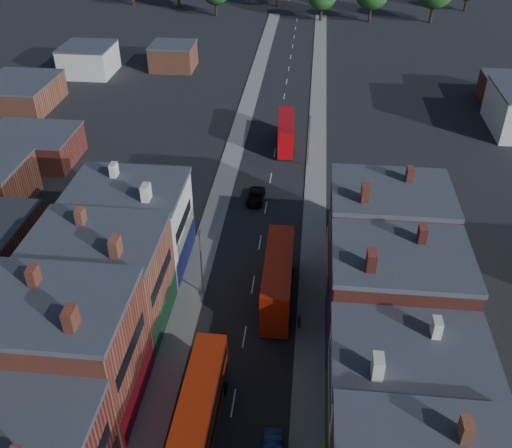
% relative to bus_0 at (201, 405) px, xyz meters
% --- Properties ---
extents(pavement_west, '(3.00, 200.00, 0.12)m').
position_rel_bus_0_xyz_m(pavement_west, '(-4.24, 36.63, -2.64)').
color(pavement_west, gray).
rests_on(pavement_west, ground).
extents(pavement_east, '(3.00, 200.00, 0.12)m').
position_rel_bus_0_xyz_m(pavement_east, '(8.76, 36.63, -2.64)').
color(pavement_east, gray).
rests_on(pavement_east, ground).
extents(lamp_post_2, '(0.25, 0.70, 8.12)m').
position_rel_bus_0_xyz_m(lamp_post_2, '(-2.94, 16.63, 2.01)').
color(lamp_post_2, slate).
rests_on(lamp_post_2, ground).
extents(lamp_post_3, '(0.25, 0.70, 8.12)m').
position_rel_bus_0_xyz_m(lamp_post_3, '(7.46, 46.63, 2.01)').
color(lamp_post_3, slate).
rests_on(lamp_post_3, ground).
extents(bus_0, '(3.03, 11.61, 5.00)m').
position_rel_bus_0_xyz_m(bus_0, '(0.00, 0.00, 0.00)').
color(bus_0, red).
rests_on(bus_0, ground).
extents(bus_1, '(3.23, 12.43, 5.36)m').
position_rel_bus_0_xyz_m(bus_1, '(5.10, 16.54, 0.19)').
color(bus_1, red).
rests_on(bus_1, ground).
extents(bus_2, '(3.17, 10.85, 4.63)m').
position_rel_bus_0_xyz_m(bus_2, '(3.76, 53.12, -0.20)').
color(bus_2, '#B0070C').
rests_on(bus_2, ground).
extents(car_2, '(2.37, 4.94, 1.36)m').
position_rel_bus_0_xyz_m(car_2, '(0.73, 36.15, -2.02)').
color(car_2, black).
rests_on(car_2, ground).
extents(car_3, '(1.76, 4.03, 1.15)m').
position_rel_bus_0_xyz_m(car_3, '(3.46, 51.51, -2.12)').
color(car_3, silver).
rests_on(car_3, ground).
extents(ped_3, '(0.54, 0.96, 1.56)m').
position_rel_bus_0_xyz_m(ped_3, '(7.56, 12.43, -1.80)').
color(ped_3, '#504D45').
rests_on(ped_3, pavement_east).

